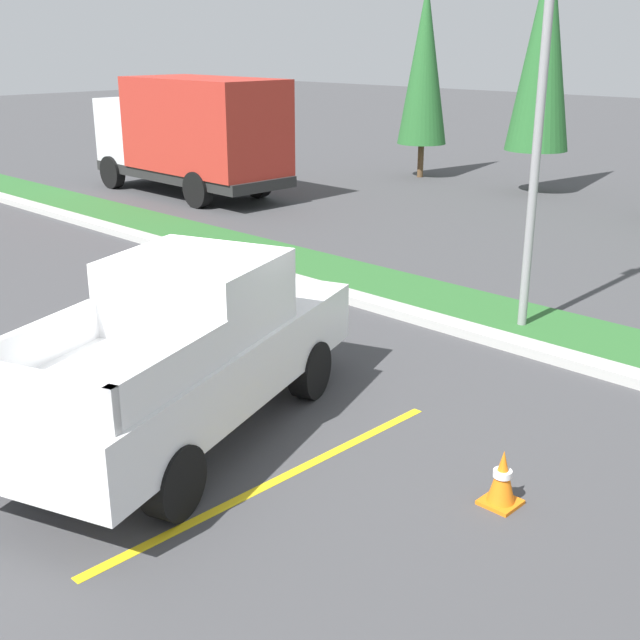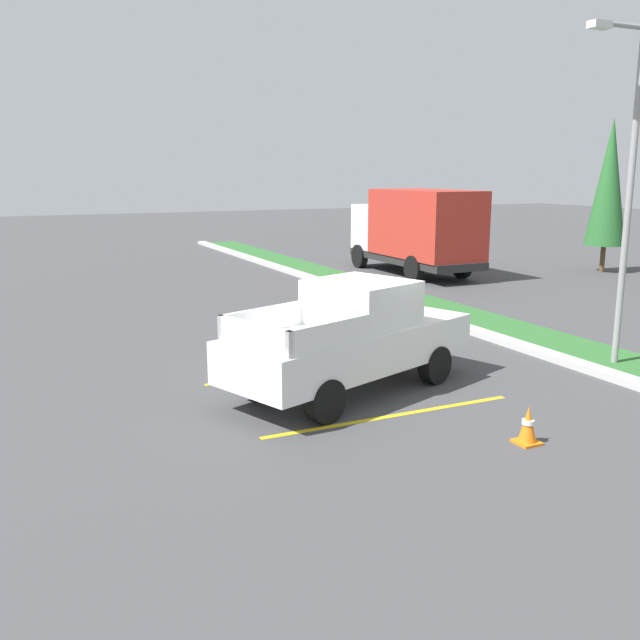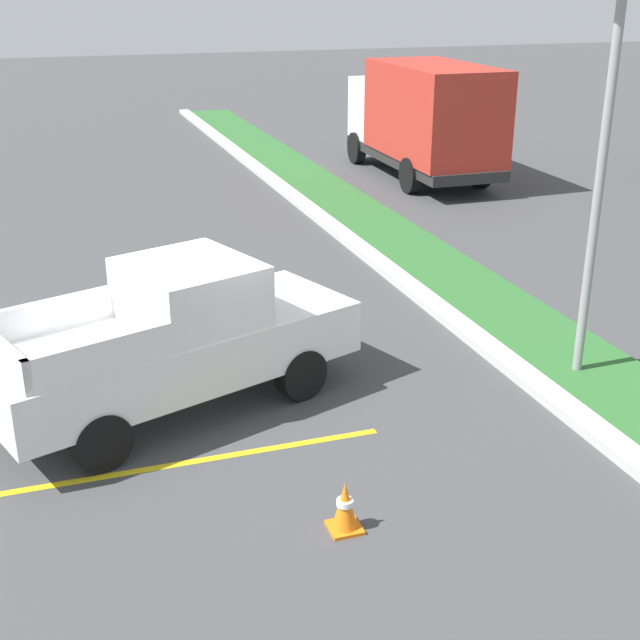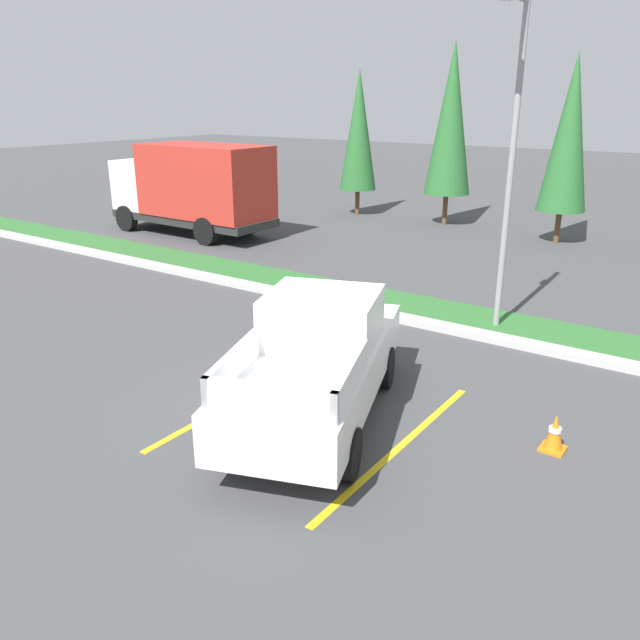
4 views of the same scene
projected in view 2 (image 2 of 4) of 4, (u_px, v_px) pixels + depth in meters
The scene contains 10 objects.
ground_plane at pixel (350, 386), 13.61m from camera, with size 120.00×120.00×0.00m, color #424244.
parking_line_near at pixel (315, 370), 14.68m from camera, with size 0.12×4.80×0.01m, color yellow.
parking_line_far at pixel (392, 416), 11.94m from camera, with size 0.12×4.80×0.01m, color yellow.
curb_strip at pixel (546, 354), 15.69m from camera, with size 56.00×0.40×0.15m, color #B2B2AD.
grass_median at pixel (583, 351), 16.16m from camera, with size 56.00×1.80×0.06m, color #2D662D.
pickup_truck_main at pixel (352, 338), 13.13m from camera, with size 3.56×5.55×2.10m.
cargo_truck_distant at pixel (416, 229), 28.00m from camera, with size 6.83×2.57×3.40m.
street_light at pixel (626, 175), 14.21m from camera, with size 0.24×1.49×6.96m.
cypress_tree_leftmost at pixel (609, 182), 28.29m from camera, with size 1.62×1.62×6.23m.
traffic_cone at pixel (528, 426), 10.68m from camera, with size 0.36×0.36×0.60m.
Camera 2 is at (11.53, -6.12, 4.10)m, focal length 39.17 mm.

